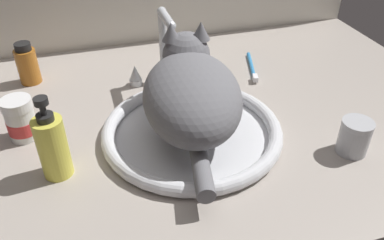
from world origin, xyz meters
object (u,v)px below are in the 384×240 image
(sink_basin, at_px, (192,131))
(faucet, at_px, (165,55))
(soap_pump_bottle, at_px, (53,146))
(metal_jar, at_px, (354,137))
(pill_bottle, at_px, (21,120))
(cat, at_px, (191,90))
(amber_bottle, at_px, (27,64))
(toothbrush, at_px, (252,68))

(sink_basin, bearing_deg, faucet, 90.00)
(faucet, distance_m, soap_pump_bottle, 0.38)
(faucet, bearing_deg, sink_basin, -90.00)
(metal_jar, bearing_deg, pill_bottle, 159.34)
(cat, relative_size, soap_pump_bottle, 2.38)
(amber_bottle, distance_m, metal_jar, 0.77)
(sink_basin, xyz_separation_m, toothbrush, (0.24, 0.23, -0.01))
(cat, xyz_separation_m, toothbrush, (0.23, 0.21, -0.09))
(pill_bottle, xyz_separation_m, metal_jar, (0.61, -0.23, -0.01))
(sink_basin, height_order, amber_bottle, amber_bottle)
(pill_bottle, relative_size, metal_jar, 1.28)
(faucet, distance_m, amber_bottle, 0.34)
(faucet, bearing_deg, pill_bottle, -157.45)
(amber_bottle, bearing_deg, soap_pump_bottle, -80.87)
(sink_basin, bearing_deg, metal_jar, -25.65)
(cat, height_order, pill_bottle, cat)
(soap_pump_bottle, bearing_deg, cat, 11.89)
(cat, bearing_deg, pill_bottle, 167.28)
(toothbrush, bearing_deg, pill_bottle, -166.52)
(sink_basin, bearing_deg, cat, 79.39)
(faucet, relative_size, amber_bottle, 1.82)
(soap_pump_bottle, bearing_deg, pill_bottle, 115.86)
(sink_basin, relative_size, toothbrush, 2.33)
(cat, height_order, amber_bottle, cat)
(sink_basin, relative_size, amber_bottle, 3.52)
(cat, xyz_separation_m, amber_bottle, (-0.33, 0.31, -0.05))
(pill_bottle, relative_size, soap_pump_bottle, 0.56)
(cat, distance_m, soap_pump_bottle, 0.28)
(amber_bottle, relative_size, toothbrush, 0.66)
(faucet, relative_size, pill_bottle, 2.12)
(metal_jar, xyz_separation_m, toothbrush, (-0.05, 0.37, -0.03))
(metal_jar, distance_m, toothbrush, 0.37)
(amber_bottle, bearing_deg, sink_basin, -45.54)
(metal_jar, bearing_deg, cat, 150.89)
(soap_pump_bottle, relative_size, metal_jar, 2.30)
(amber_bottle, height_order, soap_pump_bottle, soap_pump_bottle)
(faucet, bearing_deg, toothbrush, -0.36)
(sink_basin, xyz_separation_m, amber_bottle, (-0.33, 0.33, 0.04))
(pill_bottle, relative_size, toothbrush, 0.57)
(cat, relative_size, toothbrush, 2.43)
(sink_basin, relative_size, cat, 0.96)
(sink_basin, xyz_separation_m, cat, (0.00, 0.02, 0.09))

